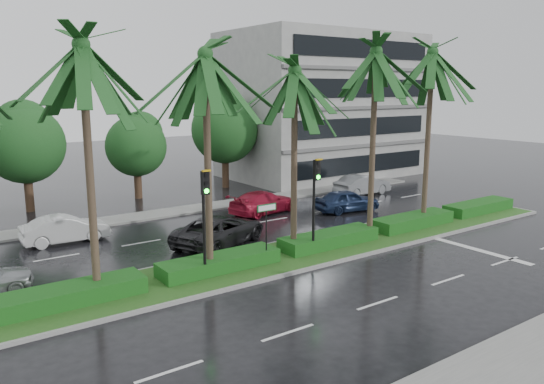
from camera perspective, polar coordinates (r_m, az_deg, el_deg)
ground at (r=23.05m, az=2.17°, el=-7.90°), size 120.00×120.00×0.00m
near_sidewalk at (r=16.81m, az=24.82°, el=-16.28°), size 40.00×2.40×0.12m
far_sidewalk at (r=32.99m, az=-10.64°, el=-2.12°), size 40.00×2.00×0.12m
median at (r=23.78m, az=0.69°, el=-7.08°), size 36.00×4.00×0.15m
hedge at (r=23.67m, az=0.70°, el=-6.23°), size 35.20×1.40×0.60m
lane_markings at (r=24.63m, az=8.43°, el=-6.74°), size 34.00×13.06×0.01m
palm_row at (r=21.91m, az=-1.99°, el=13.07°), size 26.30×4.20×10.01m
signal_median_left at (r=20.37m, az=-7.24°, el=-1.76°), size 0.34×0.42×4.36m
signal_median_right at (r=23.41m, az=4.69°, el=-0.03°), size 0.34×0.42×4.36m
street_sign at (r=22.25m, az=-0.59°, el=-2.88°), size 0.95×0.09×2.60m
bg_trees at (r=36.87m, az=-16.88°, el=6.00°), size 32.88×5.39×7.78m
building at (r=46.52m, az=5.36°, el=9.21°), size 16.00×10.00×12.00m
car_white at (r=28.07m, az=-21.34°, el=-3.74°), size 1.57×4.17×1.36m
car_darkgrey at (r=25.91m, az=-5.65°, el=-4.09°), size 4.37×5.84×1.47m
car_red at (r=32.21m, az=-0.94°, el=-1.11°), size 2.85×5.02×1.37m
car_blue at (r=33.00m, az=8.11°, el=-0.91°), size 2.32×4.28×1.38m
car_grey at (r=38.34m, az=9.70°, el=0.77°), size 1.60×4.44×1.46m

